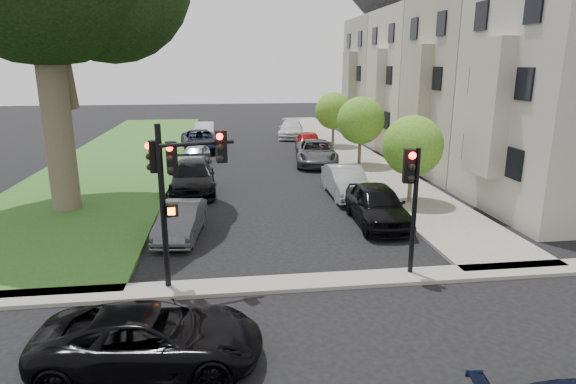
{
  "coord_description": "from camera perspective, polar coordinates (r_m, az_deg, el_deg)",
  "views": [
    {
      "loc": [
        -2.06,
        -10.66,
        6.19
      ],
      "look_at": [
        0.0,
        5.0,
        2.0
      ],
      "focal_mm": 30.0,
      "sensor_mm": 36.0,
      "label": 1
    }
  ],
  "objects": [
    {
      "name": "ground",
      "position": [
        12.49,
        3.1,
        -14.86
      ],
      "size": [
        140.0,
        140.0,
        0.0
      ],
      "primitive_type": "plane",
      "color": "black",
      "rests_on": "ground"
    },
    {
      "name": "grass_strip",
      "position": [
        35.87,
        -18.59,
        4.24
      ],
      "size": [
        8.0,
        44.0,
        0.12
      ],
      "primitive_type": "cube",
      "color": "#2D541D",
      "rests_on": "ground"
    },
    {
      "name": "sidewalk_right",
      "position": [
        36.28,
        6.69,
        5.02
      ],
      "size": [
        3.5,
        44.0,
        0.12
      ],
      "primitive_type": "cube",
      "color": "gray",
      "rests_on": "ground"
    },
    {
      "name": "sidewalk_cross",
      "position": [
        14.21,
        1.61,
        -10.69
      ],
      "size": [
        60.0,
        1.0,
        0.12
      ],
      "primitive_type": "cube",
      "color": "gray",
      "rests_on": "ground"
    },
    {
      "name": "house_b",
      "position": [
        29.92,
        22.32,
        15.22
      ],
      "size": [
        7.7,
        7.55,
        15.97
      ],
      "color": "tan",
      "rests_on": "ground"
    },
    {
      "name": "house_c",
      "position": [
        36.66,
        16.41,
        15.44
      ],
      "size": [
        7.7,
        7.55,
        15.97
      ],
      "color": "#B7ABA4",
      "rests_on": "ground"
    },
    {
      "name": "house_d",
      "position": [
        43.65,
        12.36,
        15.5
      ],
      "size": [
        7.7,
        7.55,
        15.97
      ],
      "color": "tan",
      "rests_on": "ground"
    },
    {
      "name": "small_tree_a",
      "position": [
        22.15,
        14.56,
        5.31
      ],
      "size": [
        2.7,
        2.7,
        4.05
      ],
      "color": "brown",
      "rests_on": "ground"
    },
    {
      "name": "small_tree_b",
      "position": [
        30.02,
        8.61,
        8.37
      ],
      "size": [
        2.89,
        2.89,
        4.34
      ],
      "color": "brown",
      "rests_on": "ground"
    },
    {
      "name": "small_tree_c",
      "position": [
        37.23,
        5.42,
        9.55
      ],
      "size": [
        2.8,
        2.8,
        4.2
      ],
      "color": "brown",
      "rests_on": "ground"
    },
    {
      "name": "traffic_signal_main",
      "position": [
        13.29,
        -13.22,
        1.65
      ],
      "size": [
        2.3,
        0.68,
        4.7
      ],
      "color": "black",
      "rests_on": "ground"
    },
    {
      "name": "traffic_signal_secondary",
      "position": [
        14.32,
        14.43,
        0.39
      ],
      "size": [
        0.52,
        0.42,
        3.91
      ],
      "color": "black",
      "rests_on": "ground"
    },
    {
      "name": "car_cross_near",
      "position": [
        10.89,
        -15.93,
        -16.33
      ],
      "size": [
        4.77,
        2.37,
        1.3
      ],
      "primitive_type": "imported",
      "rotation": [
        0.0,
        0.0,
        1.52
      ],
      "color": "black",
      "rests_on": "ground"
    },
    {
      "name": "car_parked_0",
      "position": [
        19.45,
        10.54,
        -1.48
      ],
      "size": [
        2.02,
        4.75,
        1.6
      ],
      "primitive_type": "imported",
      "rotation": [
        0.0,
        0.0,
        -0.03
      ],
      "color": "black",
      "rests_on": "ground"
    },
    {
      "name": "car_parked_1",
      "position": [
        23.3,
        6.86,
        1.21
      ],
      "size": [
        1.57,
        4.49,
        1.48
      ],
      "primitive_type": "imported",
      "rotation": [
        0.0,
        0.0,
        -0.0
      ],
      "color": "#999BA0",
      "rests_on": "ground"
    },
    {
      "name": "car_parked_2",
      "position": [
        30.9,
        3.36,
        4.71
      ],
      "size": [
        3.23,
        5.77,
        1.52
      ],
      "primitive_type": "imported",
      "rotation": [
        0.0,
        0.0,
        -0.13
      ],
      "color": "#3F4247",
      "rests_on": "ground"
    },
    {
      "name": "car_parked_3",
      "position": [
        34.73,
        2.48,
        5.86
      ],
      "size": [
        2.26,
        4.69,
        1.54
      ],
      "primitive_type": "imported",
      "rotation": [
        0.0,
        0.0,
        -0.1
      ],
      "color": "maroon",
      "rests_on": "ground"
    },
    {
      "name": "car_parked_4",
      "position": [
        42.37,
        0.36,
        7.46
      ],
      "size": [
        2.9,
        5.38,
        1.48
      ],
      "primitive_type": "imported",
      "rotation": [
        0.0,
        0.0,
        -0.17
      ],
      "color": "silver",
      "rests_on": "ground"
    },
    {
      "name": "car_parked_5",
      "position": [
        18.14,
        -12.58,
        -3.32
      ],
      "size": [
        1.81,
        4.02,
        1.28
      ],
      "primitive_type": "imported",
      "rotation": [
        0.0,
        0.0,
        -0.12
      ],
      "color": "#3F4247",
      "rests_on": "ground"
    },
    {
      "name": "car_parked_6",
      "position": [
        24.45,
        -11.23,
        1.76
      ],
      "size": [
        2.4,
        5.4,
        1.54
      ],
      "primitive_type": "imported",
      "rotation": [
        0.0,
        0.0,
        0.04
      ],
      "color": "black",
      "rests_on": "ground"
    },
    {
      "name": "car_parked_7",
      "position": [
        30.85,
        -11.0,
        4.25
      ],
      "size": [
        2.07,
        4.05,
        1.32
      ],
      "primitive_type": "imported",
      "rotation": [
        0.0,
        0.0,
        -0.14
      ],
      "color": "#999BA0",
      "rests_on": "ground"
    },
    {
      "name": "car_parked_8",
      "position": [
        36.37,
        -10.37,
        6.02
      ],
      "size": [
        3.31,
        5.78,
        1.52
      ],
      "primitive_type": "imported",
      "rotation": [
        0.0,
        0.0,
        0.15
      ],
      "color": "black",
      "rests_on": "ground"
    },
    {
      "name": "car_parked_9",
      "position": [
        41.41,
        -9.86,
        7.08
      ],
      "size": [
        1.6,
        4.54,
        1.49
      ],
      "primitive_type": "imported",
      "rotation": [
        0.0,
        0.0,
        0.0
      ],
      "color": "silver",
      "rests_on": "ground"
    }
  ]
}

